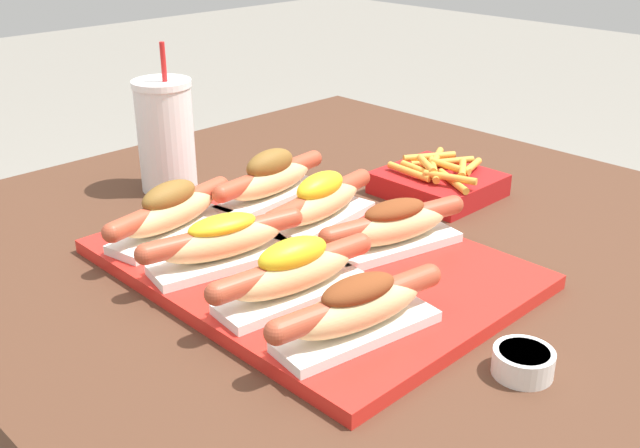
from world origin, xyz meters
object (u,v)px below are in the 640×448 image
at_px(hot_dog_4, 270,179).
at_px(hot_dog_3, 358,308).
at_px(hot_dog_1, 223,241).
at_px(drink_cup, 166,135).
at_px(hot_dog_5, 320,202).
at_px(sauce_bowl, 523,361).
at_px(hot_dog_0, 170,212).
at_px(fries_basket, 438,182).
at_px(hot_dog_6, 394,226).
at_px(serving_tray, 309,263).
at_px(hot_dog_2, 293,272).

bearing_deg(hot_dog_4, hot_dog_3, -27.53).
height_order(hot_dog_1, drink_cup, drink_cup).
height_order(hot_dog_5, sauce_bowl, hot_dog_5).
height_order(hot_dog_5, drink_cup, drink_cup).
relative_size(hot_dog_3, drink_cup, 0.94).
distance_m(hot_dog_0, drink_cup, 0.23).
height_order(sauce_bowl, drink_cup, drink_cup).
relative_size(drink_cup, fries_basket, 1.40).
bearing_deg(hot_dog_6, hot_dog_4, -178.85).
height_order(hot_dog_3, fries_basket, hot_dog_3).
bearing_deg(hot_dog_4, serving_tray, -26.86).
bearing_deg(hot_dog_2, fries_basket, 105.03).
xyz_separation_m(hot_dog_0, hot_dog_2, (0.24, 0.00, -0.00)).
height_order(hot_dog_2, hot_dog_5, hot_dog_5).
relative_size(hot_dog_4, drink_cup, 0.94).
bearing_deg(hot_dog_2, hot_dog_3, -2.61).
xyz_separation_m(hot_dog_2, drink_cup, (-0.43, 0.12, 0.04)).
bearing_deg(drink_cup, hot_dog_0, -32.85).
bearing_deg(hot_dog_5, hot_dog_4, 175.49).
bearing_deg(hot_dog_1, hot_dog_5, 91.40).
height_order(hot_dog_4, hot_dog_5, hot_dog_4).
xyz_separation_m(hot_dog_4, fries_basket, (0.13, 0.24, -0.03)).
relative_size(hot_dog_0, hot_dog_4, 0.99).
height_order(hot_dog_0, fries_basket, hot_dog_0).
height_order(serving_tray, sauce_bowl, sauce_bowl).
relative_size(hot_dog_2, hot_dog_6, 1.02).
height_order(hot_dog_0, drink_cup, drink_cup).
height_order(hot_dog_0, hot_dog_3, hot_dog_0).
bearing_deg(drink_cup, hot_dog_6, 7.67).
height_order(serving_tray, hot_dog_3, hot_dog_3).
xyz_separation_m(hot_dog_3, hot_dog_6, (-0.11, 0.19, -0.00)).
height_order(hot_dog_6, drink_cup, drink_cup).
relative_size(serving_tray, hot_dog_2, 2.28).
distance_m(hot_dog_4, fries_basket, 0.27).
bearing_deg(hot_dog_2, drink_cup, 164.14).
height_order(drink_cup, fries_basket, drink_cup).
relative_size(hot_dog_1, hot_dog_5, 0.99).
bearing_deg(hot_dog_1, sauce_bowl, 13.26).
bearing_deg(sauce_bowl, hot_dog_6, 159.09).
distance_m(hot_dog_5, sauce_bowl, 0.39).
bearing_deg(hot_dog_2, hot_dog_0, -179.98).
height_order(hot_dog_5, fries_basket, hot_dog_5).
distance_m(hot_dog_6, drink_cup, 0.43).
bearing_deg(sauce_bowl, fries_basket, 137.42).
distance_m(sauce_bowl, drink_cup, 0.69).
relative_size(hot_dog_0, hot_dog_5, 0.99).
relative_size(hot_dog_3, hot_dog_6, 1.01).
distance_m(hot_dog_4, sauce_bowl, 0.50).
distance_m(hot_dog_6, sauce_bowl, 0.27).
bearing_deg(sauce_bowl, drink_cup, 176.69).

